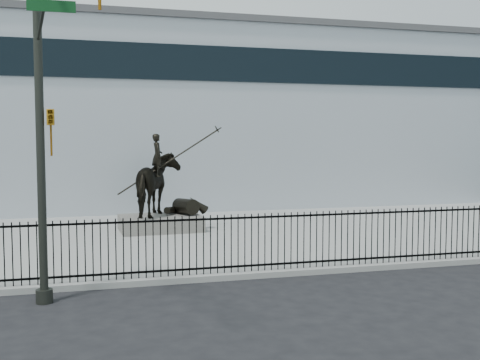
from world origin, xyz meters
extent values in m
plane|color=black|center=(0.00, 0.00, 0.00)|extent=(120.00, 120.00, 0.00)
cube|color=gray|center=(0.00, 7.00, 0.07)|extent=(30.00, 12.00, 0.15)
cube|color=silver|center=(0.00, 20.00, 4.50)|extent=(44.00, 14.00, 9.00)
cube|color=black|center=(0.00, 1.25, 0.30)|extent=(22.00, 0.05, 0.05)
cube|color=black|center=(0.00, 1.25, 1.55)|extent=(22.00, 0.05, 0.05)
cube|color=black|center=(0.00, 1.25, 0.90)|extent=(22.00, 0.03, 1.50)
cube|color=#57544F|center=(-3.50, 8.33, 0.43)|extent=(3.05, 2.18, 0.55)
imported|color=black|center=(-3.50, 8.33, 1.88)|extent=(2.12, 2.44, 2.35)
imported|color=black|center=(-3.59, 8.32, 2.95)|extent=(0.41, 0.60, 1.59)
cylinder|color=black|center=(-3.17, 8.34, 2.71)|extent=(3.78, 0.26, 2.39)
cylinder|color=black|center=(-7.00, 0.20, 0.15)|extent=(0.36, 0.36, 0.30)
cylinder|color=black|center=(-7.00, 0.20, 3.50)|extent=(0.18, 0.18, 7.00)
imported|color=#C07F15|center=(-6.78, 0.20, 3.70)|extent=(0.16, 0.20, 1.00)
cube|color=#0C3F19|center=(-6.64, -1.00, 6.10)|extent=(0.90, 0.03, 0.22)
camera|label=1|loc=(-5.97, -12.47, 3.57)|focal=42.00mm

